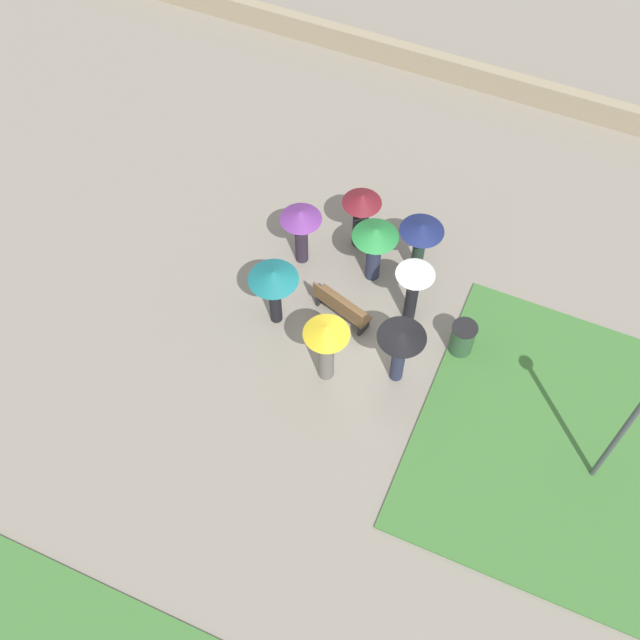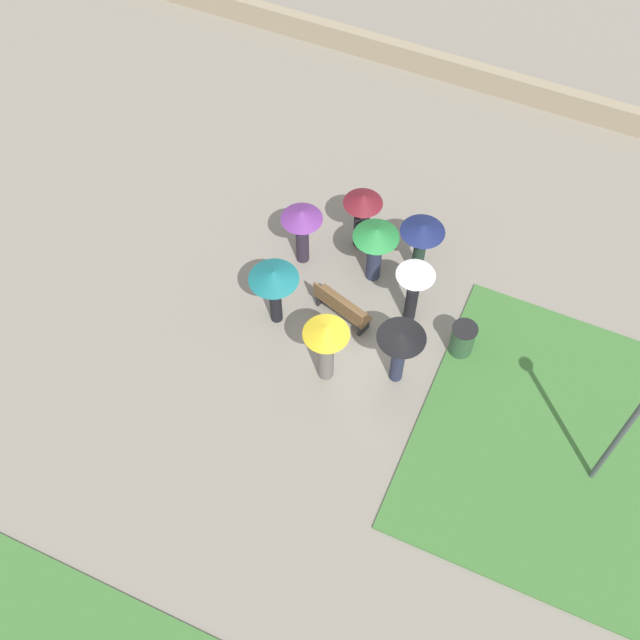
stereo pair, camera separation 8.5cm
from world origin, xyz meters
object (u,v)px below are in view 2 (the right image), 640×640
object	(u,v)px
trash_bin	(462,340)
crowd_person_teal	(274,282)
crowd_person_black	(400,345)
crowd_person_white	(414,284)
park_bench	(341,307)
crowd_person_green	(376,242)
lamp_post	(628,425)
crowd_person_yellow	(326,341)
crowd_person_navy	(422,236)
crowd_person_purple	(302,224)
crowd_person_maroon	(362,211)

from	to	relation	value
trash_bin	crowd_person_teal	world-z (taller)	crowd_person_teal
crowd_person_black	crowd_person_white	size ratio (longest dim) A/B	0.98
park_bench	crowd_person_white	bearing A→B (deg)	-137.81
crowd_person_white	crowd_person_green	world-z (taller)	crowd_person_white
park_bench	crowd_person_black	size ratio (longest dim) A/B	0.84
crowd_person_black	crowd_person_white	distance (m)	1.72
park_bench	crowd_person_green	size ratio (longest dim) A/B	0.87
trash_bin	lamp_post	bearing A→B (deg)	152.75
trash_bin	crowd_person_white	size ratio (longest dim) A/B	0.50
crowd_person_white	crowd_person_yellow	bearing A→B (deg)	18.19
trash_bin	crowd_person_navy	world-z (taller)	crowd_person_navy
lamp_post	crowd_person_navy	xyz separation A→B (m)	(5.38, -3.66, -1.13)
trash_bin	crowd_person_teal	bearing A→B (deg)	12.12
crowd_person_white	crowd_person_yellow	xyz separation A→B (m)	(1.21, 2.29, 0.07)
trash_bin	crowd_person_purple	world-z (taller)	crowd_person_purple
crowd_person_white	crowd_person_teal	xyz separation A→B (m)	(2.93, 1.35, 0.15)
crowd_person_teal	crowd_person_navy	distance (m)	3.78
crowd_person_yellow	crowd_person_navy	distance (m)	3.78
crowd_person_white	crowd_person_green	xyz separation A→B (m)	(1.28, -0.80, -0.01)
lamp_post	park_bench	bearing A→B (deg)	-13.41
crowd_person_navy	crowd_person_green	bearing A→B (deg)	132.82
crowd_person_white	crowd_person_teal	world-z (taller)	crowd_person_white
crowd_person_green	crowd_person_teal	size ratio (longest dim) A/B	0.96
crowd_person_green	park_bench	bearing A→B (deg)	-5.82
lamp_post	crowd_person_purple	size ratio (longest dim) A/B	2.11
crowd_person_black	crowd_person_yellow	size ratio (longest dim) A/B	0.94
park_bench	crowd_person_maroon	size ratio (longest dim) A/B	0.87
park_bench	crowd_person_black	distance (m)	2.27
park_bench	crowd_person_green	bearing A→B (deg)	-81.63
trash_bin	crowd_person_black	distance (m)	1.94
trash_bin	crowd_person_teal	size ratio (longest dim) A/B	0.51
lamp_post	crowd_person_green	xyz separation A→B (m)	(6.34, -3.08, -1.18)
crowd_person_yellow	crowd_person_teal	xyz separation A→B (m)	(1.72, -0.94, 0.07)
lamp_post	crowd_person_purple	xyz separation A→B (m)	(8.19, -2.86, -1.16)
lamp_post	crowd_person_navy	size ratio (longest dim) A/B	2.13
trash_bin	crowd_person_navy	distance (m)	2.68
crowd_person_purple	crowd_person_navy	world-z (taller)	crowd_person_purple
crowd_person_maroon	crowd_person_yellow	distance (m)	4.04
crowd_person_black	crowd_person_navy	distance (m)	3.14
crowd_person_yellow	crowd_person_green	distance (m)	3.09
crowd_person_yellow	park_bench	bearing A→B (deg)	-1.51
crowd_person_black	crowd_person_green	size ratio (longest dim) A/B	1.04
trash_bin	crowd_person_navy	bearing A→B (deg)	-45.54
lamp_post	crowd_person_navy	bearing A→B (deg)	-34.23
trash_bin	park_bench	bearing A→B (deg)	5.72
lamp_post	crowd_person_white	xyz separation A→B (m)	(5.06, -2.28, -1.16)
lamp_post	crowd_person_black	bearing A→B (deg)	-7.05
trash_bin	crowd_person_purple	size ratio (longest dim) A/B	0.53
crowd_person_maroon	crowd_person_white	xyz separation A→B (m)	(-1.98, 1.67, 0.13)
crowd_person_teal	crowd_person_navy	bearing A→B (deg)	-145.68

